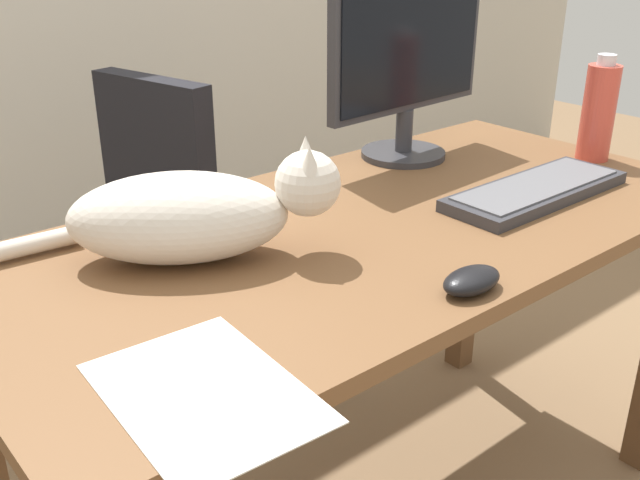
{
  "coord_description": "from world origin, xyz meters",
  "views": [
    {
      "loc": [
        -0.89,
        -0.91,
        1.28
      ],
      "look_at": [
        -0.22,
        -0.11,
        0.81
      ],
      "focal_mm": 41.02,
      "sensor_mm": 36.0,
      "label": 1
    }
  ],
  "objects_px": {
    "keyboard": "(536,190)",
    "cat": "(193,213)",
    "water_bottle": "(599,111)",
    "monitor": "(408,61)",
    "office_chair": "(205,261)",
    "computer_mouse": "(472,280)"
  },
  "relations": [
    {
      "from": "keyboard",
      "to": "water_bottle",
      "type": "bearing_deg",
      "value": 11.93
    },
    {
      "from": "keyboard",
      "to": "cat",
      "type": "distance_m",
      "value": 0.72
    },
    {
      "from": "keyboard",
      "to": "computer_mouse",
      "type": "xyz_separation_m",
      "value": [
        -0.43,
        -0.18,
        0.0
      ]
    },
    {
      "from": "office_chair",
      "to": "water_bottle",
      "type": "bearing_deg",
      "value": -49.24
    },
    {
      "from": "water_bottle",
      "to": "computer_mouse",
      "type": "bearing_deg",
      "value": -161.52
    },
    {
      "from": "cat",
      "to": "computer_mouse",
      "type": "bearing_deg",
      "value": -54.83
    },
    {
      "from": "water_bottle",
      "to": "monitor",
      "type": "bearing_deg",
      "value": 138.37
    },
    {
      "from": "monitor",
      "to": "keyboard",
      "type": "distance_m",
      "value": 0.42
    },
    {
      "from": "monitor",
      "to": "water_bottle",
      "type": "height_order",
      "value": "monitor"
    },
    {
      "from": "computer_mouse",
      "to": "keyboard",
      "type": "bearing_deg",
      "value": 23.09
    },
    {
      "from": "monitor",
      "to": "cat",
      "type": "distance_m",
      "value": 0.71
    },
    {
      "from": "office_chair",
      "to": "keyboard",
      "type": "bearing_deg",
      "value": -68.5
    },
    {
      "from": "computer_mouse",
      "to": "cat",
      "type": "bearing_deg",
      "value": 125.17
    },
    {
      "from": "cat",
      "to": "computer_mouse",
      "type": "relative_size",
      "value": 4.74
    },
    {
      "from": "office_chair",
      "to": "monitor",
      "type": "height_order",
      "value": "monitor"
    },
    {
      "from": "keyboard",
      "to": "computer_mouse",
      "type": "distance_m",
      "value": 0.46
    },
    {
      "from": "monitor",
      "to": "water_bottle",
      "type": "distance_m",
      "value": 0.46
    },
    {
      "from": "monitor",
      "to": "computer_mouse",
      "type": "xyz_separation_m",
      "value": [
        -0.41,
        -0.54,
        -0.21
      ]
    },
    {
      "from": "computer_mouse",
      "to": "water_bottle",
      "type": "xyz_separation_m",
      "value": [
        0.75,
        0.25,
        0.1
      ]
    },
    {
      "from": "cat",
      "to": "monitor",
      "type": "bearing_deg",
      "value": 14.27
    },
    {
      "from": "office_chair",
      "to": "computer_mouse",
      "type": "xyz_separation_m",
      "value": [
        -0.11,
        -0.99,
        0.36
      ]
    },
    {
      "from": "computer_mouse",
      "to": "water_bottle",
      "type": "relative_size",
      "value": 0.45
    }
  ]
}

